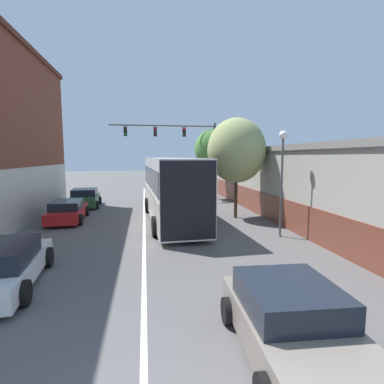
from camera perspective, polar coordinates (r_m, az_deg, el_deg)
The scene contains 11 objects.
lane_center_line at distance 16.71m, azimuth -9.09°, elevation -6.47°, with size 0.14×39.71×0.01m.
building_right_storefront at distance 20.47m, azimuth 22.16°, elevation 2.13°, with size 6.64×25.42×4.42m.
bus at distance 17.47m, azimuth -3.92°, elevation 1.08°, with size 3.14×10.51×3.72m.
hatchback_foreground at distance 6.57m, azimuth 18.49°, elevation -22.41°, with size 2.32×4.01×1.34m.
parked_car_left_near at distance 24.14m, azimuth -19.69°, elevation -1.11°, with size 2.31×3.93×1.39m.
parked_car_left_mid at distance 19.24m, azimuth -22.61°, elevation -3.35°, with size 2.19×4.56×1.23m.
parked_car_left_far at distance 10.50m, azimuth -32.07°, elevation -11.85°, with size 2.25×4.73×1.33m.
traffic_signal_gantry at distance 26.33m, azimuth -2.18°, elevation 9.47°, with size 9.16×0.36×6.74m.
street_lamp at distance 14.58m, azimuth 16.78°, elevation 4.26°, with size 0.38×0.38×4.99m.
street_tree_near at distance 18.63m, azimuth 8.48°, elevation 7.81°, with size 3.58×3.23×6.15m.
street_tree_far at distance 27.09m, azimuth 3.98°, elevation 8.07°, with size 3.27×2.94×6.24m.
Camera 1 is at (0.08, -2.42, 3.80)m, focal length 28.00 mm.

